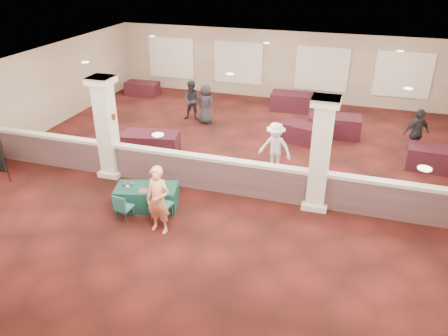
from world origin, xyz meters
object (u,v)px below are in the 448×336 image
(woman, at_px, (158,200))
(attendee_c, at_px, (416,133))
(near_table, at_px, (147,197))
(attendee_b, at_px, (275,148))
(attendee_d, at_px, (206,104))
(far_table_back_center, at_px, (293,102))
(conf_chair_side, at_px, (122,206))
(far_table_front_center, at_px, (304,133))
(attendee_a, at_px, (193,101))
(far_table_front_left, at_px, (151,144))
(far_table_back_right, at_px, (334,126))
(far_table_back_left, at_px, (142,89))
(far_table_front_right, at_px, (437,159))
(conf_chair_main, at_px, (159,204))

(woman, relative_size, attendee_c, 1.06)
(near_table, relative_size, attendee_b, 1.00)
(attendee_b, relative_size, attendee_d, 1.03)
(far_table_back_center, distance_m, attendee_b, 6.25)
(attendee_b, xyz_separation_m, attendee_c, (4.38, 2.63, 0.02))
(conf_chair_side, height_order, far_table_front_center, conf_chair_side)
(conf_chair_side, relative_size, attendee_a, 0.49)
(near_table, xyz_separation_m, far_table_front_left, (-1.48, 3.30, 0.07))
(far_table_front_left, height_order, attendee_a, attendee_a)
(attendee_d, bearing_deg, attendee_c, -168.97)
(far_table_front_center, distance_m, attendee_c, 3.86)
(far_table_back_center, relative_size, far_table_back_right, 0.97)
(far_table_back_left, xyz_separation_m, attendee_d, (4.32, -2.71, 0.49))
(far_table_back_center, distance_m, far_table_back_right, 3.21)
(attendee_a, xyz_separation_m, attendee_b, (4.28, -3.72, 0.01))
(far_table_front_center, xyz_separation_m, attendee_c, (3.83, -0.08, 0.52))
(woman, height_order, far_table_back_left, woman)
(far_table_front_right, distance_m, attendee_a, 9.56)
(far_table_front_right, height_order, far_table_back_center, far_table_back_center)
(attendee_b, height_order, attendee_d, attendee_b)
(far_table_front_center, xyz_separation_m, far_table_front_right, (4.50, -0.98, 0.03))
(far_table_front_right, xyz_separation_m, attendee_c, (-0.67, 0.90, 0.48))
(near_table, xyz_separation_m, conf_chair_main, (0.68, -0.59, 0.27))
(far_table_back_center, xyz_separation_m, far_table_back_right, (2.01, -2.50, 0.01))
(far_table_front_center, bearing_deg, attendee_c, -1.24)
(far_table_front_right, bearing_deg, far_table_front_left, -169.73)
(near_table, relative_size, far_table_back_center, 0.87)
(woman, distance_m, far_table_back_center, 10.57)
(far_table_front_right, bearing_deg, far_table_back_right, 150.44)
(attendee_a, bearing_deg, far_table_front_right, -22.69)
(near_table, relative_size, conf_chair_main, 1.69)
(far_table_back_center, relative_size, attendee_b, 1.15)
(far_table_front_left, bearing_deg, far_table_back_center, 57.29)
(attendee_b, bearing_deg, conf_chair_main, -110.00)
(far_table_back_center, bearing_deg, attendee_c, -36.59)
(near_table, distance_m, far_table_front_left, 3.62)
(near_table, height_order, far_table_back_center, far_table_back_center)
(attendee_a, bearing_deg, far_table_front_left, -102.92)
(far_table_back_center, height_order, far_table_back_right, far_table_back_right)
(conf_chair_main, distance_m, attendee_d, 7.51)
(conf_chair_main, distance_m, attendee_a, 7.86)
(far_table_front_right, xyz_separation_m, far_table_back_right, (-3.49, 1.98, 0.02))
(far_table_front_right, distance_m, far_table_back_left, 13.75)
(far_table_back_right, height_order, attendee_d, attendee_d)
(far_table_back_center, bearing_deg, conf_chair_side, -105.04)
(far_table_front_left, bearing_deg, attendee_b, -0.23)
(far_table_front_left, distance_m, far_table_front_center, 5.67)
(conf_chair_side, xyz_separation_m, far_table_front_center, (3.78, 6.85, -0.13))
(far_table_back_right, bearing_deg, attendee_d, -177.74)
(attendee_c, bearing_deg, far_table_front_right, -87.01)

